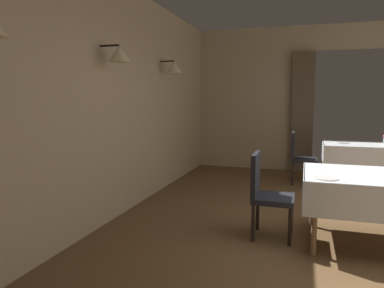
# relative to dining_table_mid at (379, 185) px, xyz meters

# --- Properties ---
(wall_left) EXTENTS (0.49, 8.40, 3.00)m
(wall_left) POSITION_rel_dining_table_mid_xyz_m (-3.08, -0.25, 0.86)
(wall_left) COLOR tan
(wall_left) RESTS_ON ground
(wall_back) EXTENTS (6.40, 0.27, 3.00)m
(wall_back) POSITION_rel_dining_table_mid_xyz_m (0.12, 3.93, 0.86)
(wall_back) COLOR tan
(wall_back) RESTS_ON ground
(dining_table_mid) EXTENTS (1.48, 1.06, 0.75)m
(dining_table_mid) POSITION_rel_dining_table_mid_xyz_m (0.00, 0.00, 0.00)
(dining_table_mid) COLOR olive
(dining_table_mid) RESTS_ON ground
(dining_table_far) EXTENTS (1.48, 0.94, 0.75)m
(dining_table_far) POSITION_rel_dining_table_mid_xyz_m (0.31, 2.76, 0.00)
(dining_table_far) COLOR olive
(dining_table_far) RESTS_ON ground
(chair_mid_left) EXTENTS (0.44, 0.44, 0.93)m
(chair_mid_left) POSITION_rel_dining_table_mid_xyz_m (-1.12, -0.07, -0.14)
(chair_mid_left) COLOR black
(chair_mid_left) RESTS_ON ground
(chair_far_left) EXTENTS (0.44, 0.44, 0.93)m
(chair_far_left) POSITION_rel_dining_table_mid_xyz_m (-0.82, 2.66, -0.14)
(chair_far_left) COLOR black
(chair_far_left) RESTS_ON ground
(plate_mid_b) EXTENTS (0.23, 0.23, 0.01)m
(plate_mid_b) POSITION_rel_dining_table_mid_xyz_m (-0.53, -0.35, 0.11)
(plate_mid_b) COLOR white
(plate_mid_b) RESTS_ON dining_table_mid
(plate_far_b) EXTENTS (0.23, 0.23, 0.01)m
(plate_far_b) POSITION_rel_dining_table_mid_xyz_m (-0.11, 2.77, 0.11)
(plate_far_b) COLOR white
(plate_far_b) RESTS_ON dining_table_far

